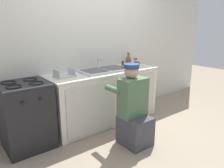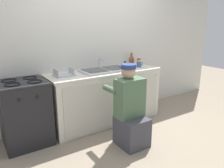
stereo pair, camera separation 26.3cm
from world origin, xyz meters
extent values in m
plane|color=gray|center=(0.00, 0.00, 0.00)|extent=(12.00, 12.00, 0.00)
cube|color=silver|center=(0.00, 0.65, 1.25)|extent=(6.00, 0.10, 2.50)
cube|color=silver|center=(0.00, 0.30, 0.42)|extent=(1.85, 0.60, 0.84)
cube|color=beige|center=(-0.45, -0.01, 0.42)|extent=(0.82, 0.02, 0.74)
cube|color=beige|center=(0.45, -0.01, 0.42)|extent=(0.82, 0.02, 0.74)
cube|color=beige|center=(0.00, 0.30, 0.85)|extent=(1.89, 0.62, 0.04)
cube|color=silver|center=(0.00, 0.30, 0.89)|extent=(0.80, 0.44, 0.03)
cube|color=#4C4F51|center=(-0.19, 0.30, 0.91)|extent=(0.33, 0.35, 0.01)
cube|color=#4C4F51|center=(0.19, 0.30, 0.91)|extent=(0.33, 0.35, 0.01)
cylinder|color=#B7BABF|center=(0.00, 0.49, 0.96)|extent=(0.02, 0.02, 0.18)
cylinder|color=#B7BABF|center=(0.00, 0.41, 1.05)|extent=(0.02, 0.16, 0.02)
cube|color=black|center=(-1.28, 0.30, 0.43)|extent=(0.60, 0.60, 0.86)
cube|color=#262628|center=(-1.28, 0.30, 0.87)|extent=(0.59, 0.59, 0.02)
torus|color=black|center=(-1.41, 0.18, 0.89)|extent=(0.19, 0.19, 0.02)
torus|color=black|center=(-1.14, 0.18, 0.89)|extent=(0.19, 0.19, 0.02)
torus|color=black|center=(-1.41, 0.42, 0.89)|extent=(0.19, 0.19, 0.02)
torus|color=black|center=(-1.14, 0.42, 0.89)|extent=(0.19, 0.19, 0.02)
cylinder|color=black|center=(-1.38, -0.01, 0.73)|extent=(0.04, 0.02, 0.04)
cylinder|color=black|center=(-1.17, -0.01, 0.73)|extent=(0.04, 0.02, 0.04)
cube|color=#3F3F47|center=(-0.11, -0.55, 0.20)|extent=(0.36, 0.40, 0.40)
cube|color=#4C6B4C|center=(-0.11, -0.49, 0.66)|extent=(0.38, 0.22, 0.52)
sphere|color=tan|center=(-0.11, -0.45, 1.01)|extent=(0.19, 0.19, 0.19)
cylinder|color=navy|center=(-0.11, -0.45, 1.08)|extent=(0.20, 0.20, 0.06)
cube|color=navy|center=(-0.11, -0.36, 1.06)|extent=(0.13, 0.09, 0.02)
cylinder|color=#4C6B4C|center=(-0.28, -0.29, 0.75)|extent=(0.08, 0.30, 0.08)
cylinder|color=#4C6B4C|center=(0.06, -0.29, 0.75)|extent=(0.08, 0.30, 0.08)
cylinder|color=#335699|center=(0.66, 0.24, 0.92)|extent=(0.08, 0.08, 0.09)
torus|color=#335699|center=(0.72, 0.24, 0.93)|extent=(0.06, 0.01, 0.06)
cube|color=#B2B7BC|center=(-0.69, 0.32, 0.88)|extent=(0.28, 0.22, 0.02)
cube|color=#B2B7BC|center=(-0.81, 0.32, 0.93)|extent=(0.01, 0.21, 0.10)
cube|color=#B2B7BC|center=(-0.57, 0.32, 0.93)|extent=(0.01, 0.21, 0.10)
cylinder|color=#DBB760|center=(0.75, 0.37, 0.93)|extent=(0.07, 0.07, 0.11)
cylinder|color=#B21E19|center=(0.75, 0.37, 0.99)|extent=(0.07, 0.07, 0.02)
ellipsoid|color=brown|center=(0.66, 0.46, 0.96)|extent=(0.10, 0.10, 0.17)
cylinder|color=brown|center=(0.66, 0.46, 1.07)|extent=(0.04, 0.04, 0.06)
cylinder|color=#513823|center=(0.46, 0.39, 0.92)|extent=(0.04, 0.04, 0.08)
cylinder|color=black|center=(0.46, 0.39, 0.97)|extent=(0.04, 0.04, 0.02)
camera|label=1|loc=(-2.01, -2.49, 1.60)|focal=35.00mm
camera|label=2|loc=(-1.80, -2.64, 1.60)|focal=35.00mm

